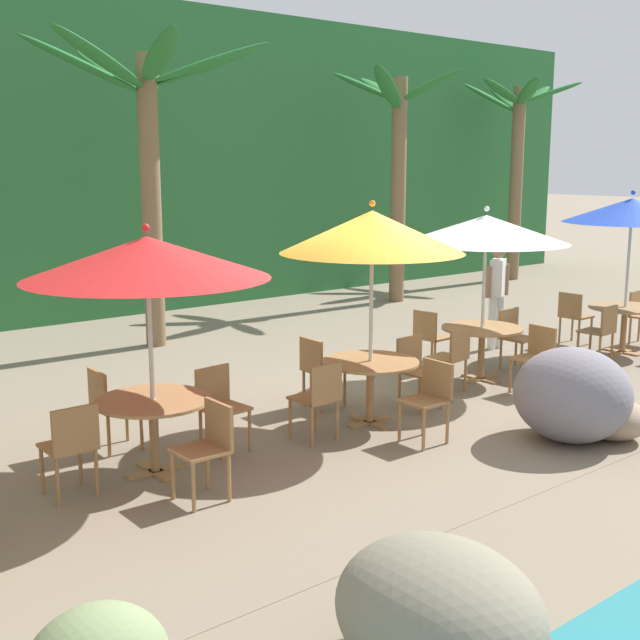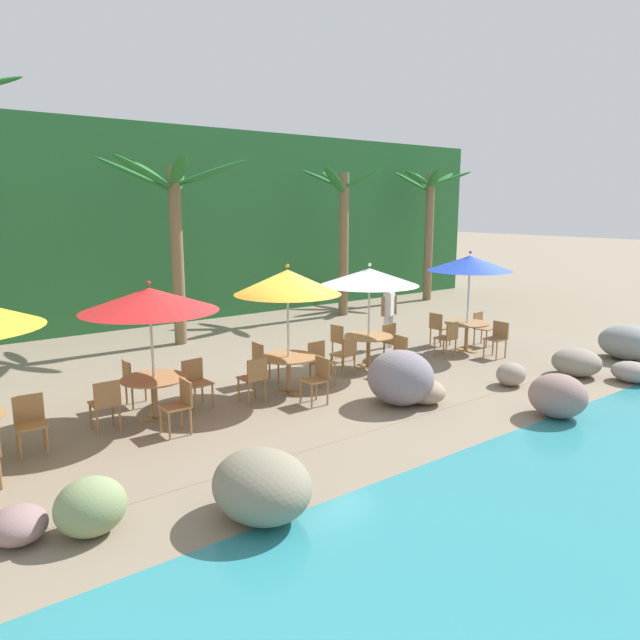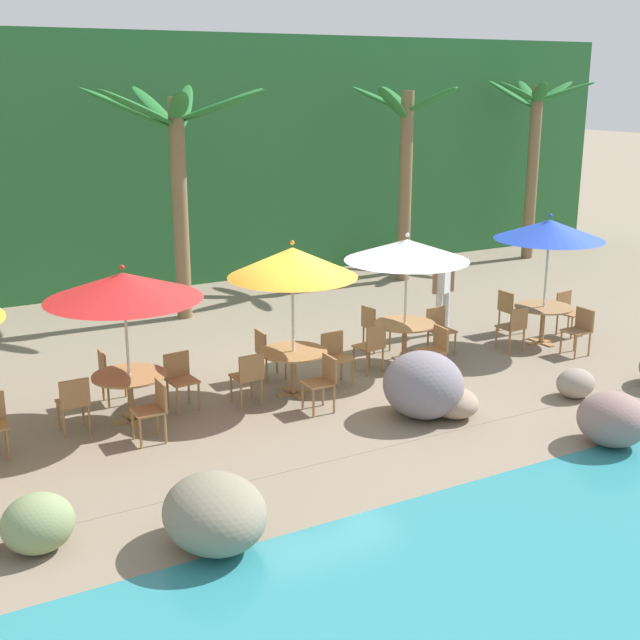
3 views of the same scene
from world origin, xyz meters
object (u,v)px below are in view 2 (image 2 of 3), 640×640
(chair_orange_seaward, at_px, (320,360))
(chair_orange_left, at_px, (254,376))
(chair_white_right, at_px, (397,352))
(chair_blue_seaward, at_px, (481,326))
(chair_red_inland, at_px, (133,380))
(palm_tree_third, at_px, (343,219))
(umbrella_white, at_px, (369,277))
(chair_white_left, at_px, (346,353))
(chair_white_inland, at_px, (340,340))
(palm_tree_second, at_px, (175,212))
(dining_table_orange, at_px, (288,363))
(chair_orange_inland, at_px, (263,359))
(umbrella_red, at_px, (149,300))
(palm_tree_fourth, at_px, (429,213))
(chair_white_seaward, at_px, (392,340))
(chair_red_left, at_px, (106,402))
(chair_blue_left, at_px, (448,337))
(dining_table_blue, at_px, (467,327))
(chair_red_seaward, at_px, (196,380))
(waiter_in_white, at_px, (389,310))
(umbrella_orange, at_px, (288,282))
(chair_yellow_seaward, at_px, (30,420))
(chair_blue_inland, at_px, (438,326))
(dining_table_red, at_px, (154,385))
(dining_table_white, at_px, (368,341))
(chair_red_right, at_px, (180,403))
(umbrella_blue, at_px, (470,263))

(chair_orange_seaward, distance_m, chair_orange_left, 1.71)
(chair_white_right, bearing_deg, chair_blue_seaward, 10.47)
(chair_red_inland, height_order, palm_tree_third, palm_tree_third)
(palm_tree_third, bearing_deg, chair_white_right, -120.14)
(umbrella_white, distance_m, chair_white_left, 1.77)
(chair_white_inland, bearing_deg, palm_tree_second, 119.89)
(dining_table_orange, bearing_deg, chair_red_inland, 159.06)
(chair_red_inland, bearing_deg, chair_orange_inland, -3.91)
(umbrella_red, relative_size, dining_table_orange, 2.18)
(umbrella_red, distance_m, chair_white_left, 4.57)
(palm_tree_fourth, bearing_deg, chair_white_seaward, -141.99)
(chair_red_left, relative_size, chair_white_left, 1.00)
(chair_red_inland, bearing_deg, chair_blue_left, -8.31)
(dining_table_blue, relative_size, chair_blue_seaward, 1.26)
(dining_table_blue, bearing_deg, umbrella_red, 179.44)
(chair_orange_seaward, xyz_separation_m, chair_white_inland, (1.50, 1.18, 0.00))
(chair_red_seaward, distance_m, palm_tree_second, 6.02)
(umbrella_white, bearing_deg, palm_tree_second, 116.58)
(chair_red_seaward, distance_m, chair_red_left, 1.71)
(chair_orange_inland, distance_m, palm_tree_fourth, 12.62)
(chair_blue_seaward, bearing_deg, chair_orange_inland, 174.97)
(chair_white_right, height_order, waiter_in_white, waiter_in_white)
(umbrella_red, relative_size, chair_white_inland, 2.75)
(umbrella_red, height_order, chair_blue_left, umbrella_red)
(chair_orange_seaward, height_order, palm_tree_fourth, palm_tree_fourth)
(umbrella_white, distance_m, chair_white_right, 1.77)
(chair_red_left, height_order, umbrella_orange, umbrella_orange)
(umbrella_white, bearing_deg, chair_yellow_seaward, -175.78)
(chair_red_inland, height_order, chair_orange_left, same)
(chair_orange_seaward, bearing_deg, chair_blue_inland, 10.50)
(umbrella_white, height_order, chair_white_inland, umbrella_white)
(dining_table_red, bearing_deg, chair_red_inland, 94.10)
(chair_yellow_seaward, distance_m, palm_tree_second, 7.70)
(chair_blue_inland, bearing_deg, chair_red_left, -174.45)
(chair_red_left, distance_m, chair_blue_inland, 8.90)
(palm_tree_second, height_order, palm_tree_third, palm_tree_second)
(chair_orange_inland, height_order, dining_table_white, chair_orange_inland)
(chair_yellow_seaward, bearing_deg, chair_red_right, -15.88)
(chair_red_inland, distance_m, palm_tree_third, 10.47)
(chair_white_inland, relative_size, waiter_in_white, 0.51)
(dining_table_orange, bearing_deg, waiter_in_white, 20.60)
(palm_tree_third, bearing_deg, chair_orange_left, -139.46)
(umbrella_blue, bearing_deg, umbrella_white, 173.33)
(chair_red_right, xyz_separation_m, chair_white_seaward, (5.88, 1.23, 0.00))
(dining_table_white, bearing_deg, chair_blue_seaward, -2.36)
(chair_yellow_seaward, height_order, palm_tree_third, palm_tree_third)
(dining_table_red, distance_m, chair_blue_seaward, 8.93)
(dining_table_orange, height_order, chair_orange_seaward, chair_orange_seaward)
(umbrella_white, relative_size, chair_white_left, 2.73)
(chair_white_seaward, height_order, palm_tree_second, palm_tree_second)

